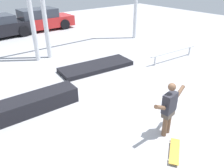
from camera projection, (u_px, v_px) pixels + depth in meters
ground_plane at (140, 123)px, 5.97m from camera, size 36.00×36.00×0.00m
skateboarder at (169, 108)px, 5.25m from camera, size 1.33×0.30×1.45m
skateboard at (175, 151)px, 4.97m from camera, size 0.80×0.64×0.08m
grind_box at (30, 105)px, 6.38m from camera, size 2.81×0.77×0.49m
manual_pad at (96, 67)px, 9.32m from camera, size 3.21×1.42×0.18m
grind_rail at (174, 53)px, 10.10m from camera, size 2.86×0.27×0.45m
parked_car_red at (40, 20)px, 15.20m from camera, size 4.37×1.96×1.46m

